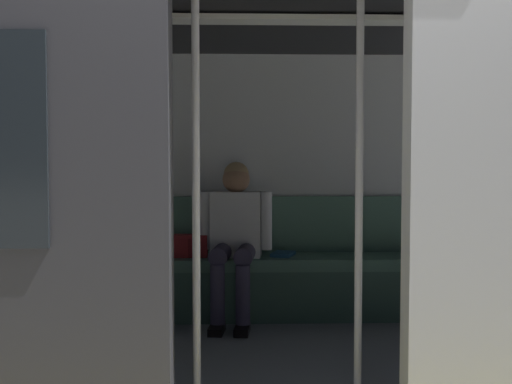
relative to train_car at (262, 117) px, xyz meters
The scene contains 7 objects.
train_car is the anchor object (origin of this frame).
bench_seat 1.58m from the train_car, 92.39° to the right, with size 3.34×0.44×0.48m.
person_seated 1.33m from the train_car, 81.40° to the right, with size 0.55×0.70×1.21m.
handbag 1.55m from the train_car, 66.49° to the right, with size 0.26×0.15×0.17m.
book 1.55m from the train_car, 99.99° to the right, with size 0.15×0.22×0.03m, color #26598C.
grab_pole_door 0.99m from the train_car, 68.52° to the left, with size 0.04×0.04×2.05m, color silver.
grab_pole_far 0.95m from the train_car, 119.95° to the left, with size 0.04×0.04×2.05m, color silver.
Camera 1 is at (0.19, 2.25, 1.21)m, focal length 43.05 mm.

